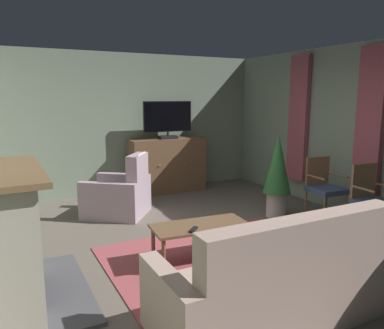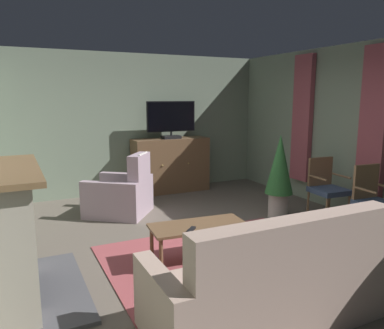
{
  "view_description": "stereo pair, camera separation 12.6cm",
  "coord_description": "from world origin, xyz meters",
  "views": [
    {
      "loc": [
        -2.4,
        -4.04,
        1.89
      ],
      "look_at": [
        -0.17,
        0.28,
        1.01
      ],
      "focal_mm": 35.34,
      "sensor_mm": 36.0,
      "label": 1
    },
    {
      "loc": [
        -2.29,
        -4.1,
        1.89
      ],
      "look_at": [
        -0.17,
        0.28,
        1.01
      ],
      "focal_mm": 35.34,
      "sensor_mm": 36.0,
      "label": 2
    }
  ],
  "objects": [
    {
      "name": "ground_plane",
      "position": [
        0.0,
        0.0,
        -0.02
      ],
      "size": [
        5.79,
        6.75,
        0.04
      ],
      "primitive_type": "cube",
      "color": "#665B51"
    },
    {
      "name": "curtain_panel_near",
      "position": [
        2.54,
        -0.26,
        1.49
      ],
      "size": [
        0.1,
        0.44,
        2.27
      ],
      "primitive_type": "cube",
      "color": "#A34C56"
    },
    {
      "name": "fireplace",
      "position": [
        -2.32,
        -0.4,
        0.6
      ],
      "size": [
        0.82,
        1.56,
        1.26
      ],
      "color": "#4C4C51",
      "rests_on": "ground_plane"
    },
    {
      "name": "tv_remote",
      "position": [
        -0.58,
        -0.56,
        0.46
      ],
      "size": [
        0.16,
        0.15,
        0.02
      ],
      "primitive_type": "cube",
      "rotation": [
        0.0,
        0.0,
        0.77
      ],
      "color": "black",
      "rests_on": "coffee_table"
    },
    {
      "name": "coffee_table",
      "position": [
        -0.42,
        -0.42,
        0.39
      ],
      "size": [
        1.15,
        0.6,
        0.44
      ],
      "color": "brown",
      "rests_on": "ground_plane"
    },
    {
      "name": "rug_central",
      "position": [
        -0.14,
        -0.42,
        0.01
      ],
      "size": [
        2.67,
        1.89,
        0.01
      ],
      "primitive_type": "cube",
      "color": "#9E474C",
      "rests_on": "ground_plane"
    },
    {
      "name": "side_chair_mid_row",
      "position": [
        2.1,
        0.15,
        0.51
      ],
      "size": [
        0.52,
        0.53,
        0.94
      ],
      "color": "#42567A",
      "rests_on": "ground_plane"
    },
    {
      "name": "side_chair_tucked_against_wall",
      "position": [
        2.1,
        -0.7,
        0.52
      ],
      "size": [
        0.5,
        0.5,
        0.97
      ],
      "color": "#42567A",
      "rests_on": "ground_plane"
    },
    {
      "name": "wall_right_with_window",
      "position": [
        2.65,
        0.0,
        1.35
      ],
      "size": [
        0.1,
        6.75,
        2.71
      ],
      "primitive_type": "cube",
      "color": "gray",
      "rests_on": "ground_plane"
    },
    {
      "name": "tv_cabinet",
      "position": [
        0.57,
        2.77,
        0.51
      ],
      "size": [
        1.52,
        0.51,
        1.07
      ],
      "color": "#4A3523",
      "rests_on": "ground_plane"
    },
    {
      "name": "armchair_beside_cabinet",
      "position": [
        -0.74,
        1.71,
        0.31
      ],
      "size": [
        1.23,
        1.22,
        1.02
      ],
      "color": "#AD93A3",
      "rests_on": "ground_plane"
    },
    {
      "name": "wall_back",
      "position": [
        0.0,
        3.12,
        1.35
      ],
      "size": [
        5.79,
        0.1,
        2.71
      ],
      "primitive_type": "cube",
      "color": "gray",
      "rests_on": "ground_plane"
    },
    {
      "name": "television",
      "position": [
        0.57,
        2.72,
        1.46
      ],
      "size": [
        0.99,
        0.2,
        0.73
      ],
      "color": "black",
      "rests_on": "tv_cabinet"
    },
    {
      "name": "curtain_panel_far",
      "position": [
        2.54,
        1.24,
        1.49
      ],
      "size": [
        0.1,
        0.44,
        2.27
      ],
      "primitive_type": "cube",
      "color": "#A34C56"
    },
    {
      "name": "potted_plant_leafy_by_curtain",
      "position": [
        1.44,
        0.48,
        0.74
      ],
      "size": [
        0.43,
        0.43,
        1.32
      ],
      "color": "beige",
      "rests_on": "ground_plane"
    },
    {
      "name": "sofa_floral",
      "position": [
        -0.4,
        -1.78,
        0.33
      ],
      "size": [
        2.12,
        0.85,
        1.0
      ],
      "color": "#BC9E8E",
      "rests_on": "ground_plane"
    }
  ]
}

